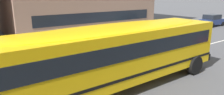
% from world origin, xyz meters
% --- Properties ---
extents(ground_plane, '(400.00, 400.00, 0.00)m').
position_xyz_m(ground_plane, '(0.00, 0.00, 0.00)').
color(ground_plane, '#4C4C4F').
extents(sidewalk_far, '(120.00, 3.00, 0.01)m').
position_xyz_m(sidewalk_far, '(0.00, 8.12, 0.01)').
color(sidewalk_far, gray).
rests_on(sidewalk_far, ground_plane).
extents(lane_centreline, '(110.00, 0.16, 0.01)m').
position_xyz_m(lane_centreline, '(0.00, 0.00, 0.00)').
color(lane_centreline, silver).
rests_on(lane_centreline, ground_plane).
extents(school_bus, '(13.49, 3.19, 3.02)m').
position_xyz_m(school_bus, '(0.53, -1.93, 1.79)').
color(school_bus, yellow).
rests_on(school_bus, ground_plane).
extents(parked_car_teal_near_corner, '(3.97, 2.02, 1.64)m').
position_xyz_m(parked_car_teal_near_corner, '(14.94, 5.39, 0.84)').
color(parked_car_teal_near_corner, '#195B66').
rests_on(parked_car_teal_near_corner, ground_plane).
extents(parked_car_dark_blue_end_of_row, '(3.93, 1.93, 1.64)m').
position_xyz_m(parked_car_dark_blue_end_of_row, '(23.19, 5.52, 0.84)').
color(parked_car_dark_blue_end_of_row, navy).
rests_on(parked_car_dark_blue_end_of_row, ground_plane).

